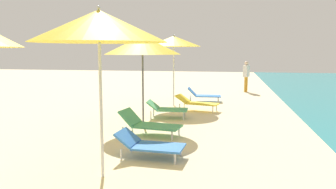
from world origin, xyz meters
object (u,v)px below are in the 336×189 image
(umbrella_fifth, at_px, (142,45))
(lounger_fifth_shoreside, at_px, (167,108))
(lounger_fourth_shoreside, at_px, (149,144))
(person_walking_far, at_px, (246,73))
(lounger_farthest_shoreside, at_px, (203,95))
(umbrella_farthest, at_px, (174,41))
(lounger_fifth_inland, at_px, (149,124))
(lounger_farthest_inland, at_px, (197,102))
(umbrella_fourth, at_px, (99,26))

(umbrella_fifth, distance_m, lounger_fifth_shoreside, 2.29)
(lounger_fourth_shoreside, height_order, person_walking_far, person_walking_far)
(lounger_farthest_shoreside, distance_m, person_walking_far, 4.21)
(lounger_fourth_shoreside, relative_size, umbrella_farthest, 0.50)
(lounger_fourth_shoreside, relative_size, lounger_fifth_inland, 0.85)
(umbrella_fifth, distance_m, lounger_farthest_inland, 3.44)
(umbrella_fourth, distance_m, lounger_fifth_inland, 3.59)
(person_walking_far, bearing_deg, lounger_farthest_shoreside, -93.06)
(umbrella_fifth, relative_size, lounger_farthest_inland, 1.63)
(umbrella_fourth, bearing_deg, umbrella_farthest, 90.82)
(lounger_fifth_shoreside, height_order, umbrella_farthest, umbrella_farthest)
(umbrella_fourth, xyz_separation_m, lounger_farthest_shoreside, (0.94, 8.73, -2.21))
(umbrella_fifth, height_order, umbrella_farthest, umbrella_farthest)
(umbrella_fourth, distance_m, lounger_farthest_shoreside, 9.05)
(lounger_fifth_shoreside, bearing_deg, lounger_farthest_shoreside, 73.13)
(umbrella_fourth, height_order, umbrella_farthest, umbrella_fourth)
(person_walking_far, bearing_deg, umbrella_fourth, -78.85)
(lounger_fourth_shoreside, distance_m, lounger_farthest_inland, 5.37)
(lounger_farthest_shoreside, bearing_deg, lounger_fifth_inland, -102.69)
(lounger_farthest_shoreside, bearing_deg, lounger_fourth_shoreside, -97.60)
(lounger_fourth_shoreside, relative_size, umbrella_fifth, 0.52)
(umbrella_fourth, xyz_separation_m, lounger_fifth_shoreside, (0.10, 5.03, -2.19))
(umbrella_fourth, xyz_separation_m, umbrella_farthest, (-0.11, 7.50, -0.02))
(umbrella_fifth, height_order, lounger_farthest_shoreside, umbrella_fifth)
(lounger_fifth_shoreside, relative_size, lounger_farthest_shoreside, 0.92)
(umbrella_fifth, xyz_separation_m, lounger_fifth_shoreside, (0.48, 1.07, -1.96))
(umbrella_farthest, xyz_separation_m, lounger_farthest_inland, (1.00, -1.01, -2.17))
(lounger_fifth_shoreside, bearing_deg, lounger_fifth_inland, -94.42)
(umbrella_fifth, bearing_deg, lounger_fifth_inland, -67.80)
(lounger_fifth_shoreside, xyz_separation_m, lounger_farthest_inland, (0.79, 1.46, -0.01))
(lounger_farthest_shoreside, bearing_deg, umbrella_fifth, -109.92)
(umbrella_fourth, xyz_separation_m, lounger_farthest_inland, (0.90, 6.49, -2.20))
(lounger_fifth_inland, distance_m, umbrella_farthest, 5.16)
(umbrella_fourth, bearing_deg, lounger_fourth_shoreside, 65.26)
(umbrella_fourth, distance_m, umbrella_farthest, 7.50)
(lounger_fifth_shoreside, distance_m, lounger_farthest_inland, 1.66)
(umbrella_fifth, relative_size, lounger_fifth_inland, 1.62)
(lounger_farthest_shoreside, height_order, lounger_farthest_inland, lounger_farthest_shoreside)
(umbrella_fifth, distance_m, lounger_fifth_inland, 2.32)
(lounger_fourth_shoreside, distance_m, lounger_fifth_inland, 1.75)
(umbrella_fifth, relative_size, lounger_farthest_shoreside, 1.83)
(lounger_fifth_inland, bearing_deg, umbrella_fourth, -83.20)
(lounger_fourth_shoreside, bearing_deg, umbrella_farthest, 98.97)
(umbrella_farthest, bearing_deg, umbrella_fourth, -89.18)
(lounger_fourth_shoreside, xyz_separation_m, lounger_fifth_shoreside, (-0.42, 3.90, 0.04))
(umbrella_fourth, distance_m, lounger_fourth_shoreside, 2.56)
(lounger_farthest_inland, height_order, person_walking_far, person_walking_far)
(lounger_fifth_inland, xyz_separation_m, lounger_farthest_shoreside, (0.86, 5.89, -0.01))
(lounger_fifth_inland, bearing_deg, person_walking_far, 82.61)
(person_walking_far, bearing_deg, lounger_fifth_shoreside, -86.28)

